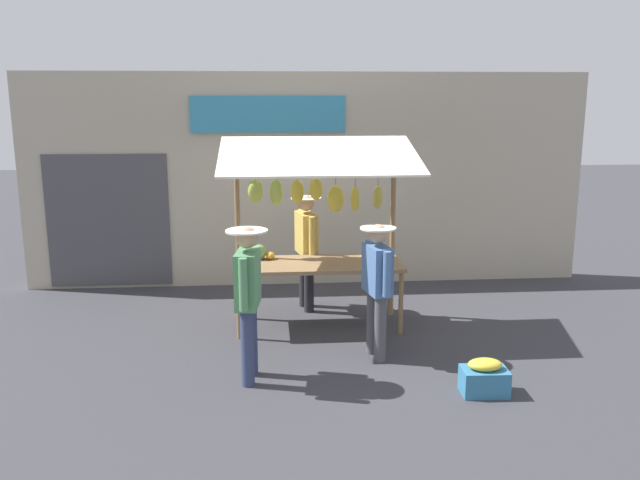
% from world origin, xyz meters
% --- Properties ---
extents(ground_plane, '(40.00, 40.00, 0.00)m').
position_xyz_m(ground_plane, '(0.00, 0.00, 0.00)').
color(ground_plane, '#38383D').
extents(street_backdrop, '(9.00, 0.30, 3.40)m').
position_xyz_m(street_backdrop, '(0.07, -2.20, 1.70)').
color(street_backdrop, '#B2A893').
rests_on(street_backdrop, ground).
extents(market_stall, '(2.50, 1.46, 2.50)m').
position_xyz_m(market_stall, '(0.04, -0.07, 1.56)').
color(market_stall, olive).
rests_on(market_stall, ground).
extents(vendor_with_sunhat, '(0.43, 0.70, 1.67)m').
position_xyz_m(vendor_with_sunhat, '(0.11, -0.75, 0.99)').
color(vendor_with_sunhat, '#232328').
rests_on(vendor_with_sunhat, ground).
extents(shopper_in_grey_tee, '(0.41, 0.68, 1.60)m').
position_xyz_m(shopper_in_grey_tee, '(-0.60, 1.14, 0.94)').
color(shopper_in_grey_tee, '#4C4C51').
rests_on(shopper_in_grey_tee, ground).
extents(shopper_in_striped_shirt, '(0.44, 0.72, 1.71)m').
position_xyz_m(shopper_in_striped_shirt, '(0.88, 1.67, 1.02)').
color(shopper_in_striped_shirt, navy).
rests_on(shopper_in_striped_shirt, ground).
extents(produce_crate_near, '(0.48, 0.34, 0.38)m').
position_xyz_m(produce_crate_near, '(-1.56, 2.21, 0.17)').
color(produce_crate_near, teal).
rests_on(produce_crate_near, ground).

